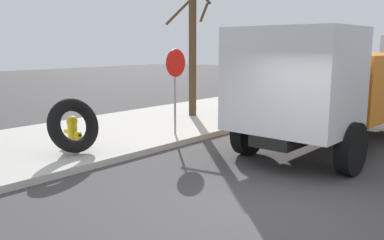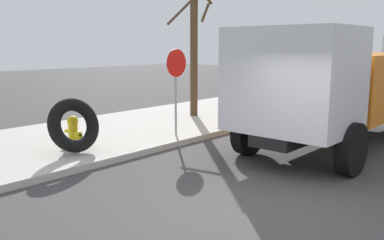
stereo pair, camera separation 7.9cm
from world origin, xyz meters
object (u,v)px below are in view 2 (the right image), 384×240
(loose_tire, at_px, (74,125))
(bare_tree, at_px, (194,47))
(fire_hydrant, at_px, (73,130))
(dump_truck_orange, at_px, (337,86))
(stop_sign, at_px, (176,76))

(loose_tire, distance_m, bare_tree, 6.26)
(fire_hydrant, bearing_deg, dump_truck_orange, -44.22)
(dump_truck_orange, xyz_separation_m, bare_tree, (0.73, 5.47, 0.98))
(fire_hydrant, distance_m, stop_sign, 3.14)
(loose_tire, height_order, dump_truck_orange, dump_truck_orange)
(fire_hydrant, height_order, bare_tree, bare_tree)
(dump_truck_orange, bearing_deg, fire_hydrant, 135.78)
(fire_hydrant, relative_size, dump_truck_orange, 0.11)
(fire_hydrant, relative_size, loose_tire, 0.60)
(bare_tree, bearing_deg, stop_sign, -147.76)
(stop_sign, relative_size, dump_truck_orange, 0.34)
(stop_sign, bearing_deg, loose_tire, 173.40)
(dump_truck_orange, bearing_deg, stop_sign, 118.64)
(stop_sign, distance_m, bare_tree, 3.36)
(fire_hydrant, distance_m, bare_tree, 5.92)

